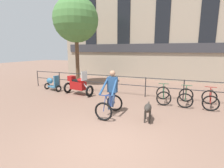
% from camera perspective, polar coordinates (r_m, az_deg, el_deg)
% --- Properties ---
extents(ground_plane, '(60.00, 60.00, 0.00)m').
position_cam_1_polar(ground_plane, '(4.91, -2.91, -19.19)').
color(ground_plane, '#7A5B4C').
extents(canal_railing, '(15.05, 0.05, 1.05)m').
position_cam_1_polar(canal_railing, '(9.36, 10.90, 0.08)').
color(canal_railing, '#232326').
rests_on(canal_railing, ground_plane).
extents(building_facade, '(18.00, 0.72, 9.95)m').
position_cam_1_polar(building_facade, '(15.12, 16.40, 20.17)').
color(building_facade, gray).
rests_on(building_facade, ground_plane).
extents(cyclist_with_bike, '(0.70, 1.18, 1.70)m').
position_cam_1_polar(cyclist_with_bike, '(6.69, -0.39, -3.68)').
color(cyclist_with_bike, black).
rests_on(cyclist_with_bike, ground_plane).
extents(dog, '(0.32, 0.95, 0.65)m').
position_cam_1_polar(dog, '(6.21, 11.59, -7.94)').
color(dog, '#332D28').
rests_on(dog, ground_plane).
extents(parked_motorcycle, '(1.81, 0.88, 1.35)m').
position_cam_1_polar(parked_motorcycle, '(9.83, -11.08, -0.28)').
color(parked_motorcycle, black).
rests_on(parked_motorcycle, ground_plane).
extents(parked_bicycle_near_lamp, '(0.82, 1.20, 0.86)m').
position_cam_1_polar(parked_bicycle_near_lamp, '(8.66, 16.41, -3.46)').
color(parked_bicycle_near_lamp, black).
rests_on(parked_bicycle_near_lamp, ground_plane).
extents(parked_bicycle_mid_left, '(0.70, 1.13, 0.86)m').
position_cam_1_polar(parked_bicycle_mid_left, '(8.62, 22.89, -3.97)').
color(parked_bicycle_mid_left, black).
rests_on(parked_bicycle_mid_left, ground_plane).
extents(parked_bicycle_mid_right, '(0.72, 1.15, 0.86)m').
position_cam_1_polar(parked_bicycle_mid_right, '(8.69, 29.36, -4.42)').
color(parked_bicycle_mid_right, black).
rests_on(parked_bicycle_mid_right, ground_plane).
extents(parked_scooter, '(1.34, 0.72, 0.96)m').
position_cam_1_polar(parked_scooter, '(11.32, -19.00, 0.29)').
color(parked_scooter, black).
rests_on(parked_scooter, ground_plane).
extents(tree_canalside_left, '(3.04, 3.04, 5.98)m').
position_cam_1_polar(tree_canalside_left, '(12.73, -11.73, 19.82)').
color(tree_canalside_left, brown).
rests_on(tree_canalside_left, ground_plane).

